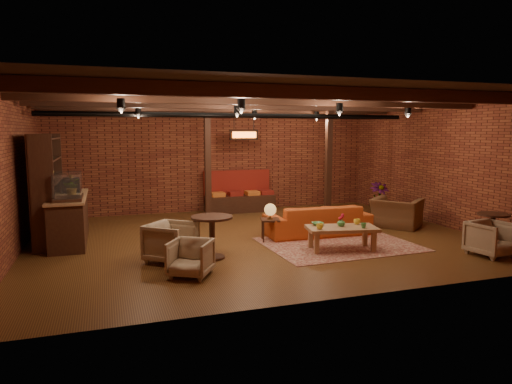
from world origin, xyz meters
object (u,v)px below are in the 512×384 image
object	(u,v)px
armchair_far	(491,237)
plant_tall	(380,165)
armchair_right	(397,208)
round_table_right	(493,225)
coffee_table	(341,229)
armchair_b	(190,256)
sofa	(317,220)
round_table_left	(212,230)
side_table_lamp	(270,213)
armchair_a	(171,240)
side_table_book	(399,206)

from	to	relation	value
armchair_far	plant_tall	distance (m)	4.34
armchair_right	round_table_right	world-z (taller)	armchair_right
coffee_table	armchair_b	xyz separation A→B (m)	(-3.27, -0.72, -0.09)
round_table_right	sofa	bearing A→B (deg)	142.26
sofa	round_table_right	xyz separation A→B (m)	(2.96, -2.29, 0.13)
sofa	round_table_left	xyz separation A→B (m)	(-2.83, -1.20, 0.20)
round_table_left	side_table_lamp	bearing A→B (deg)	32.13
coffee_table	round_table_right	size ratio (longest dim) A/B	2.08
armchair_b	armchair_far	distance (m)	5.91
side_table_lamp	round_table_right	bearing A→B (deg)	-26.02
armchair_far	side_table_lamp	bearing A→B (deg)	137.61
side_table_lamp	armchair_far	world-z (taller)	side_table_lamp
round_table_right	plant_tall	bearing A→B (deg)	95.08
armchair_right	plant_tall	xyz separation A→B (m)	(0.31, 1.28, 1.02)
armchair_a	armchair_b	distance (m)	0.99
coffee_table	armchair_b	world-z (taller)	coffee_table
coffee_table	sofa	bearing A→B (deg)	83.76
side_table_book	armchair_far	bearing A→B (deg)	-96.70
side_table_lamp	plant_tall	world-z (taller)	plant_tall
sofa	round_table_left	distance (m)	3.09
armchair_b	armchair_right	distance (m)	6.19
armchair_a	armchair_right	distance (m)	6.08
round_table_right	coffee_table	bearing A→B (deg)	164.45
sofa	armchair_right	xyz separation A→B (m)	(2.32, 0.15, 0.14)
round_table_left	side_table_book	distance (m)	6.05
plant_tall	armchair_right	bearing A→B (deg)	-103.52
armchair_b	plant_tall	size ratio (longest dim) A/B	0.23
side_table_lamp	round_table_left	size ratio (longest dim) A/B	1.02
sofa	armchair_b	bearing A→B (deg)	33.47
armchair_a	plant_tall	size ratio (longest dim) A/B	0.27
armchair_b	side_table_book	world-z (taller)	armchair_b
armchair_b	side_table_lamp	bearing A→B (deg)	72.64
side_table_book	armchair_far	xyz separation A→B (m)	(-0.42, -3.57, -0.04)
side_table_lamp	armchair_right	xyz separation A→B (m)	(3.60, 0.37, -0.15)
round_table_left	plant_tall	bearing A→B (deg)	25.67
side_table_book	armchair_b	bearing A→B (deg)	-154.80
armchair_a	armchair_right	bearing A→B (deg)	-36.78
round_table_left	round_table_right	xyz separation A→B (m)	(5.79, -1.09, -0.07)
coffee_table	armchair_right	bearing A→B (deg)	32.38
round_table_right	plant_tall	distance (m)	3.87
sofa	coffee_table	xyz separation A→B (m)	(-0.16, -1.42, 0.07)
round_table_right	armchair_far	distance (m)	0.70
round_table_left	sofa	bearing A→B (deg)	22.97
side_table_lamp	round_table_right	xyz separation A→B (m)	(4.23, -2.07, -0.15)
side_table_lamp	armchair_a	bearing A→B (deg)	-157.82
round_table_left	side_table_book	size ratio (longest dim) A/B	1.61
armchair_right	side_table_book	world-z (taller)	armchair_right
armchair_b	side_table_book	size ratio (longest dim) A/B	1.33
round_table_left	round_table_right	world-z (taller)	round_table_left
side_table_book	plant_tall	size ratio (longest dim) A/B	0.17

